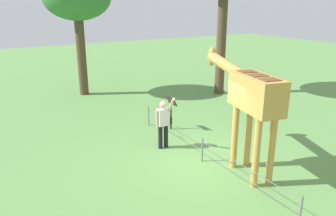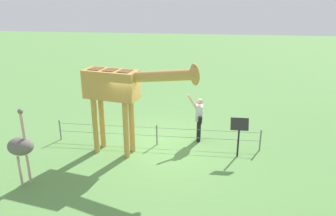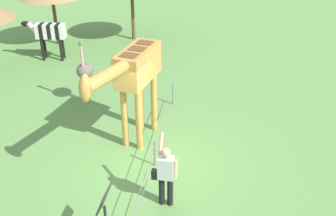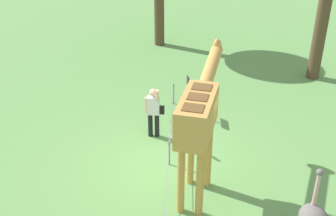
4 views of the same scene
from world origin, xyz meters
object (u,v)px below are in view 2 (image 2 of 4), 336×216
(visitor, at_px, (199,117))
(ostrich, at_px, (21,146))
(giraffe, at_px, (120,89))
(info_sign, at_px, (239,129))

(visitor, distance_m, ostrich, 5.78)
(giraffe, xyz_separation_m, ostrich, (-2.20, -2.20, -1.01))
(visitor, height_order, info_sign, visitor)
(visitor, bearing_deg, giraffe, -153.06)
(giraffe, bearing_deg, ostrich, -134.96)
(giraffe, height_order, info_sign, giraffe)
(giraffe, distance_m, info_sign, 3.95)
(visitor, distance_m, info_sign, 1.67)
(visitor, relative_size, info_sign, 1.34)
(ostrich, height_order, info_sign, ostrich)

